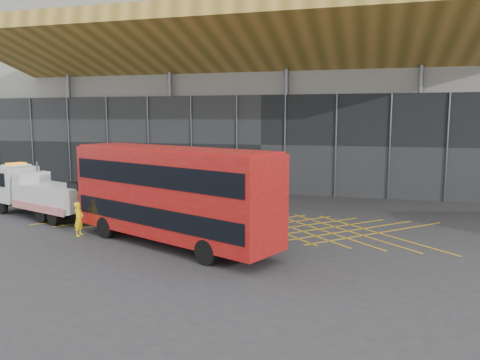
% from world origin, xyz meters
% --- Properties ---
extents(ground_plane, '(120.00, 120.00, 0.00)m').
position_xyz_m(ground_plane, '(0.00, 0.00, 0.00)').
color(ground_plane, '#2C2C2F').
extents(road_markings, '(23.16, 7.16, 0.01)m').
position_xyz_m(road_markings, '(3.20, 0.00, 0.01)').
color(road_markings, gold).
rests_on(road_markings, ground_plane).
extents(construction_building, '(55.00, 23.97, 18.00)m').
position_xyz_m(construction_building, '(1.92, 18.40, 8.98)').
color(construction_building, gray).
rests_on(construction_building, ground_plane).
extents(recovery_truck, '(9.36, 4.90, 3.32)m').
position_xyz_m(recovery_truck, '(-9.32, -1.38, 1.53)').
color(recovery_truck, black).
rests_on(recovery_truck, ground_plane).
extents(bus_towed, '(11.81, 7.12, 4.77)m').
position_xyz_m(bus_towed, '(1.45, -5.27, 2.65)').
color(bus_towed, '#9E0F0C').
rests_on(bus_towed, ground_plane).
extents(worker, '(0.52, 0.71, 1.79)m').
position_xyz_m(worker, '(-4.02, -4.87, 0.90)').
color(worker, yellow).
rests_on(worker, ground_plane).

